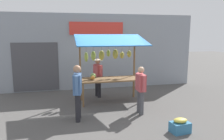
{
  "coord_description": "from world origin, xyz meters",
  "views": [
    {
      "loc": [
        1.67,
        7.63,
        2.51
      ],
      "look_at": [
        0.0,
        0.3,
        1.25
      ],
      "focal_mm": 34.65,
      "sensor_mm": 36.0,
      "label": 1
    }
  ],
  "objects_px": {
    "vendor_with_sunhat": "(98,75)",
    "shopper_in_striped_shirt": "(78,89)",
    "produce_crate_near": "(180,126)",
    "market_stall": "(109,60)",
    "shopper_in_grey_tee": "(141,87)"
  },
  "relations": [
    {
      "from": "vendor_with_sunhat",
      "to": "shopper_in_striped_shirt",
      "type": "xyz_separation_m",
      "value": [
        0.96,
        2.27,
        0.05
      ]
    },
    {
      "from": "produce_crate_near",
      "to": "market_stall",
      "type": "bearing_deg",
      "value": -67.82
    },
    {
      "from": "shopper_in_grey_tee",
      "to": "produce_crate_near",
      "type": "distance_m",
      "value": 1.75
    },
    {
      "from": "market_stall",
      "to": "shopper_in_grey_tee",
      "type": "xyz_separation_m",
      "value": [
        -0.7,
        1.46,
        -0.7
      ]
    },
    {
      "from": "shopper_in_grey_tee",
      "to": "produce_crate_near",
      "type": "xyz_separation_m",
      "value": [
        -0.52,
        1.53,
        -0.68
      ]
    },
    {
      "from": "produce_crate_near",
      "to": "vendor_with_sunhat",
      "type": "bearing_deg",
      "value": -67.32
    },
    {
      "from": "market_stall",
      "to": "produce_crate_near",
      "type": "bearing_deg",
      "value": 112.18
    },
    {
      "from": "vendor_with_sunhat",
      "to": "produce_crate_near",
      "type": "relative_size",
      "value": 3.0
    },
    {
      "from": "shopper_in_grey_tee",
      "to": "shopper_in_striped_shirt",
      "type": "height_order",
      "value": "shopper_in_striped_shirt"
    },
    {
      "from": "market_stall",
      "to": "shopper_in_grey_tee",
      "type": "distance_m",
      "value": 1.76
    },
    {
      "from": "shopper_in_striped_shirt",
      "to": "produce_crate_near",
      "type": "bearing_deg",
      "value": -110.44
    },
    {
      "from": "shopper_in_striped_shirt",
      "to": "produce_crate_near",
      "type": "distance_m",
      "value": 2.96
    },
    {
      "from": "market_stall",
      "to": "shopper_in_grey_tee",
      "type": "bearing_deg",
      "value": 115.68
    },
    {
      "from": "vendor_with_sunhat",
      "to": "produce_crate_near",
      "type": "xyz_separation_m",
      "value": [
        -1.53,
        3.67,
        -0.72
      ]
    },
    {
      "from": "vendor_with_sunhat",
      "to": "shopper_in_striped_shirt",
      "type": "distance_m",
      "value": 2.46
    }
  ]
}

